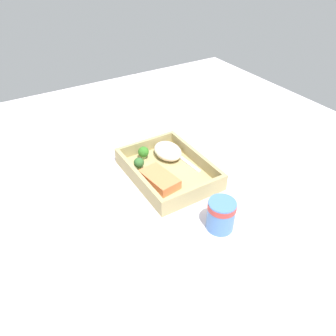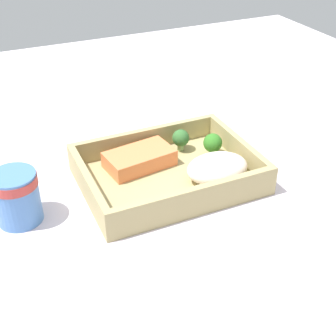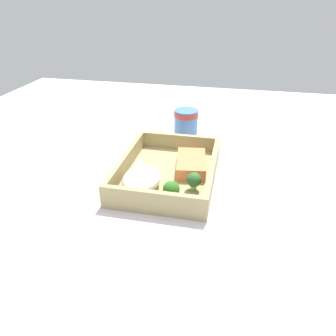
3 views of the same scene
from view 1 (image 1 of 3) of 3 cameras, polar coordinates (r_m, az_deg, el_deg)
ground_plane at (r=99.32cm, az=-0.00°, el=-1.71°), size 160.00×160.00×2.00cm
takeout_tray at (r=98.34cm, az=-0.00°, el=-0.98°), size 28.86×21.37×1.20cm
tray_rim at (r=96.79cm, az=-0.00°, el=0.22°), size 28.86×21.37×3.95cm
salmon_fillet at (r=92.95cm, az=-1.50°, el=-1.98°), size 12.41×8.14×2.86cm
mashed_potatoes at (r=103.47cm, az=-0.05°, el=2.98°), size 10.63×7.94×4.17cm
broccoli_floret_1 at (r=97.94cm, az=-5.09°, el=0.88°), size 3.14×3.14×4.11cm
broccoli_floret_2 at (r=102.68cm, az=-4.29°, el=2.77°), size 3.42×3.42×4.20cm
fork at (r=103.75cm, az=2.32°, el=1.81°), size 15.88×2.92×0.44cm
paper_cup at (r=80.85cm, az=9.23°, el=-7.86°), size 7.01×7.01×8.20cm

